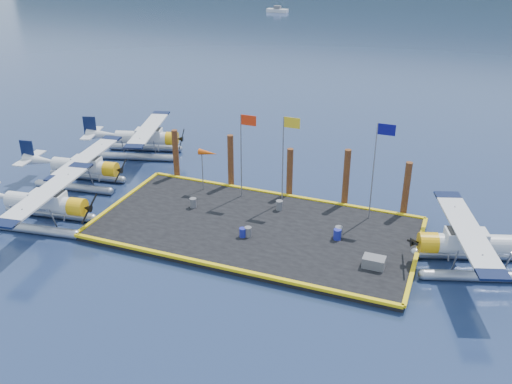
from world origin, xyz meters
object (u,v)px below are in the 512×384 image
seaplane_a (44,205)px  piling_1 (231,163)px  seaplane_d (472,247)px  piling_2 (290,174)px  drum_3 (248,232)px  flagpole_blue (378,157)px  drum_0 (193,203)px  piling_4 (406,191)px  windsock (208,154)px  drum_2 (337,234)px  drum_5 (279,205)px  drum_4 (339,232)px  drum_1 (243,232)px  seaplane_b (83,168)px  crate (374,262)px  flagpole_yellow (286,147)px  piling_0 (176,155)px  piling_3 (346,179)px  flagpole_red (244,143)px  seaplane_c (145,140)px

seaplane_a → piling_1: bearing=128.9°
seaplane_d → piling_2: 13.34m
drum_3 → flagpole_blue: (6.66, 5.07, 3.98)m
drum_0 → piling_4: bearing=18.1°
drum_0 → piling_1: size_ratio=0.16×
seaplane_a → windsock: size_ratio=3.07×
drum_2 → drum_5: 5.17m
seaplane_d → drum_5: 12.45m
piling_4 → drum_4: bearing=-124.9°
drum_1 → drum_3: 0.34m
seaplane_b → crate: seaplane_b is taller
piling_2 → seaplane_d: bearing=-22.0°
flagpole_yellow → piling_0: size_ratio=1.55×
drum_2 → flagpole_yellow: bearing=142.8°
seaplane_a → flagpole_yellow: (13.64, 7.90, 3.04)m
seaplane_d → piling_3: size_ratio=2.25×
seaplane_a → drum_4: bearing=97.0°
drum_5 → piling_3: (3.84, 2.62, 1.42)m
drum_0 → piling_3: 10.46m
seaplane_d → piling_1: piling_1 is taller
seaplane_b → piling_2: bearing=95.4°
seaplane_d → flagpole_red: (-15.15, 3.39, 2.89)m
seaplane_a → seaplane_c: size_ratio=1.04×
piling_3 → drum_2: bearing=-81.7°
seaplane_a → windsock: windsock is taller
drum_1 → piling_3: (4.75, 6.85, 1.46)m
drum_2 → drum_5: size_ratio=1.02×
seaplane_b → seaplane_c: size_ratio=0.98×
seaplane_a → piling_3: bearing=110.7°
seaplane_b → piling_0: 6.87m
seaplane_a → drum_0: 9.56m
piling_4 → flagpole_red: bearing=-171.6°
piling_3 → flagpole_yellow: bearing=-157.2°
drum_2 → drum_3: 5.45m
seaplane_c → piling_1: (9.32, -3.45, 0.67)m
flagpole_red → piling_1: size_ratio=1.43×
flagpole_yellow → seaplane_a: bearing=-149.9°
flagpole_yellow → piling_0: 9.67m
seaplane_d → drum_3: size_ratio=15.61×
seaplane_d → drum_0: (-17.76, 0.61, -0.78)m
seaplane_d → flagpole_blue: 7.72m
drum_2 → seaplane_d: bearing=0.4°
piling_0 → flagpole_blue: bearing=-6.0°
drum_1 → drum_4: drum_4 is taller
drum_5 → piling_2: 2.87m
crate → piling_3: size_ratio=0.29×
flagpole_red → piling_4: 11.17m
drum_2 → piling_3: piling_3 is taller
seaplane_d → drum_0: bearing=69.9°
drum_1 → flagpole_yellow: bearing=79.7°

